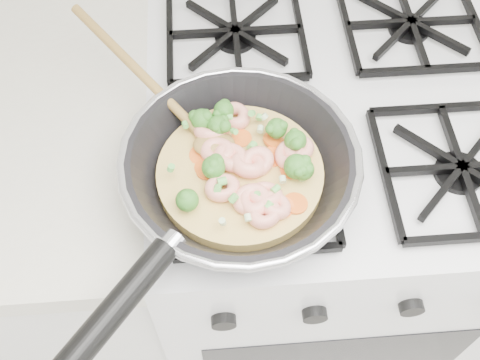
{
  "coord_description": "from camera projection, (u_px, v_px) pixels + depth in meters",
  "views": [
    {
      "loc": [
        -0.2,
        1.12,
        1.59
      ],
      "look_at": [
        -0.17,
        1.55,
        0.93
      ],
      "focal_mm": 42.87,
      "sensor_mm": 36.0,
      "label": 1
    }
  ],
  "objects": [
    {
      "name": "skillet",
      "position": [
        238.0,
        169.0,
        0.76
      ],
      "size": [
        0.39,
        0.54,
        0.1
      ],
      "rotation": [
        0.0,
        0.0,
        0.23
      ],
      "color": "black",
      "rests_on": "stove"
    },
    {
      "name": "stove",
      "position": [
        309.0,
        232.0,
        1.27
      ],
      "size": [
        0.6,
        0.6,
        0.92
      ],
      "color": "white",
      "rests_on": "ground"
    }
  ]
}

